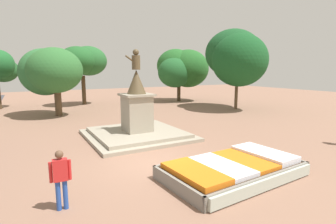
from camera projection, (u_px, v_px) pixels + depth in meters
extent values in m
plane|color=#8C6651|center=(152.00, 164.00, 10.79)|extent=(85.59, 85.59, 0.00)
cube|color=#38281C|center=(232.00, 170.00, 9.50)|extent=(5.00, 2.90, 0.43)
cube|color=gray|center=(264.00, 183.00, 8.38)|extent=(5.05, 0.41, 0.47)
cube|color=gray|center=(208.00, 159.00, 10.62)|extent=(5.05, 0.41, 0.47)
cube|color=gray|center=(176.00, 186.00, 8.18)|extent=(0.27, 2.81, 0.47)
cube|color=gray|center=(275.00, 158.00, 10.82)|extent=(0.27, 2.81, 0.47)
cube|color=orange|center=(195.00, 173.00, 8.52)|extent=(1.31, 2.47, 0.18)
cube|color=white|center=(221.00, 166.00, 9.15)|extent=(1.31, 2.47, 0.14)
cube|color=orange|center=(244.00, 160.00, 9.77)|extent=(1.31, 2.47, 0.13)
cube|color=white|center=(264.00, 154.00, 10.38)|extent=(1.31, 2.47, 0.22)
cube|color=#B2BCAD|center=(265.00, 184.00, 8.33)|extent=(4.80, 0.50, 0.38)
cube|color=gray|center=(137.00, 135.00, 15.07)|extent=(5.48, 5.48, 0.18)
cube|color=gray|center=(137.00, 132.00, 15.04)|extent=(4.73, 4.73, 0.18)
cube|color=#9E937F|center=(137.00, 113.00, 14.87)|extent=(1.43, 1.43, 2.01)
cube|color=#9E937F|center=(137.00, 95.00, 14.69)|extent=(1.69, 1.69, 0.12)
cone|color=brown|center=(136.00, 82.00, 14.58)|extent=(1.07, 1.07, 1.34)
cylinder|color=brown|center=(136.00, 63.00, 14.41)|extent=(0.46, 0.46, 0.78)
sphere|color=brown|center=(136.00, 52.00, 14.32)|extent=(0.34, 0.34, 0.34)
cylinder|color=brown|center=(131.00, 60.00, 14.25)|extent=(0.66, 0.11, 0.49)
cylinder|color=#264CA5|center=(58.00, 196.00, 7.16)|extent=(0.13, 0.13, 0.85)
cylinder|color=#264CA5|center=(65.00, 194.00, 7.24)|extent=(0.13, 0.13, 0.85)
cube|color=red|center=(60.00, 170.00, 7.09)|extent=(0.39, 0.24, 0.60)
cylinder|color=red|center=(51.00, 173.00, 6.99)|extent=(0.09, 0.09, 0.57)
cylinder|color=red|center=(70.00, 170.00, 7.19)|extent=(0.09, 0.09, 0.57)
sphere|color=brown|center=(59.00, 154.00, 7.02)|extent=(0.22, 0.22, 0.22)
cylinder|color=#4C3823|center=(179.00, 92.00, 32.10)|extent=(0.42, 0.42, 2.12)
ellipsoid|color=#225C2A|center=(175.00, 72.00, 30.68)|extent=(4.16, 3.73, 3.54)
ellipsoid|color=#245E25|center=(175.00, 66.00, 31.93)|extent=(4.48, 4.81, 4.02)
ellipsoid|color=#245E25|center=(188.00, 69.00, 31.73)|extent=(4.85, 5.28, 4.53)
ellipsoid|color=#245829|center=(3.00, 70.00, 25.99)|extent=(2.80, 2.84, 2.39)
cylinder|color=brown|center=(236.00, 94.00, 25.57)|extent=(0.30, 0.30, 2.95)
ellipsoid|color=#184D22|center=(239.00, 60.00, 24.11)|extent=(5.06, 5.16, 4.87)
ellipsoid|color=#1A4D24|center=(233.00, 53.00, 25.84)|extent=(5.34, 5.54, 4.70)
cylinder|color=brown|center=(58.00, 102.00, 21.85)|extent=(0.55, 0.55, 2.25)
ellipsoid|color=#2F6830|center=(55.00, 70.00, 20.75)|extent=(4.26, 4.06, 3.59)
ellipsoid|color=#2D6A35|center=(56.00, 69.00, 21.21)|extent=(3.66, 3.26, 3.03)
ellipsoid|color=#2F6B36|center=(45.00, 72.00, 21.81)|extent=(4.05, 4.13, 3.87)
cylinder|color=#4C3823|center=(84.00, 90.00, 28.79)|extent=(0.43, 0.43, 3.17)
ellipsoid|color=#215826|center=(77.00, 61.00, 27.24)|extent=(3.79, 4.11, 2.98)
ellipsoid|color=#265F2B|center=(89.00, 61.00, 28.32)|extent=(3.93, 3.69, 3.16)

